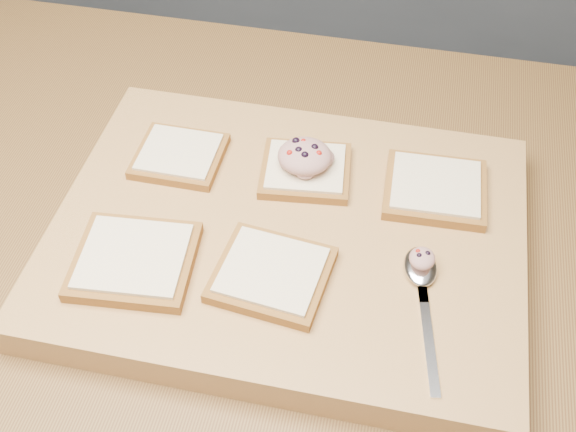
# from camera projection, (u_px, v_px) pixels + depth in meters

# --- Properties ---
(island_counter) EXTENTS (2.00, 0.80, 0.90)m
(island_counter) POSITION_uv_depth(u_px,v_px,m) (313.00, 391.00, 1.25)
(island_counter) COLOR slate
(island_counter) RESTS_ON ground
(cutting_board) EXTENTS (0.55, 0.42, 0.04)m
(cutting_board) POSITION_uv_depth(u_px,v_px,m) (288.00, 237.00, 0.87)
(cutting_board) COLOR tan
(cutting_board) RESTS_ON island_counter
(bread_far_left) EXTENTS (0.11, 0.10, 0.02)m
(bread_far_left) POSITION_uv_depth(u_px,v_px,m) (179.00, 155.00, 0.92)
(bread_far_left) COLOR brown
(bread_far_left) RESTS_ON cutting_board
(bread_far_center) EXTENTS (0.12, 0.11, 0.02)m
(bread_far_center) POSITION_uv_depth(u_px,v_px,m) (306.00, 170.00, 0.90)
(bread_far_center) COLOR brown
(bread_far_center) RESTS_ON cutting_board
(bread_far_right) EXTENTS (0.13, 0.12, 0.02)m
(bread_far_right) POSITION_uv_depth(u_px,v_px,m) (435.00, 188.00, 0.88)
(bread_far_right) COLOR brown
(bread_far_right) RESTS_ON cutting_board
(bread_near_left) EXTENTS (0.14, 0.13, 0.02)m
(bread_near_left) POSITION_uv_depth(u_px,v_px,m) (134.00, 260.00, 0.80)
(bread_near_left) COLOR brown
(bread_near_left) RESTS_ON cutting_board
(bread_near_center) EXTENTS (0.13, 0.12, 0.02)m
(bread_near_center) POSITION_uv_depth(u_px,v_px,m) (272.00, 274.00, 0.79)
(bread_near_center) COLOR brown
(bread_near_center) RESTS_ON cutting_board
(tuna_salad_dollop) EXTENTS (0.07, 0.06, 0.03)m
(tuna_salad_dollop) POSITION_uv_depth(u_px,v_px,m) (305.00, 156.00, 0.88)
(tuna_salad_dollop) COLOR #AF7770
(tuna_salad_dollop) RESTS_ON bread_far_center
(spoon) EXTENTS (0.06, 0.19, 0.01)m
(spoon) POSITION_uv_depth(u_px,v_px,m) (421.00, 277.00, 0.79)
(spoon) COLOR silver
(spoon) RESTS_ON cutting_board
(spoon_salad) EXTENTS (0.03, 0.03, 0.02)m
(spoon_salad) POSITION_uv_depth(u_px,v_px,m) (422.00, 258.00, 0.79)
(spoon_salad) COLOR #AF7770
(spoon_salad) RESTS_ON spoon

